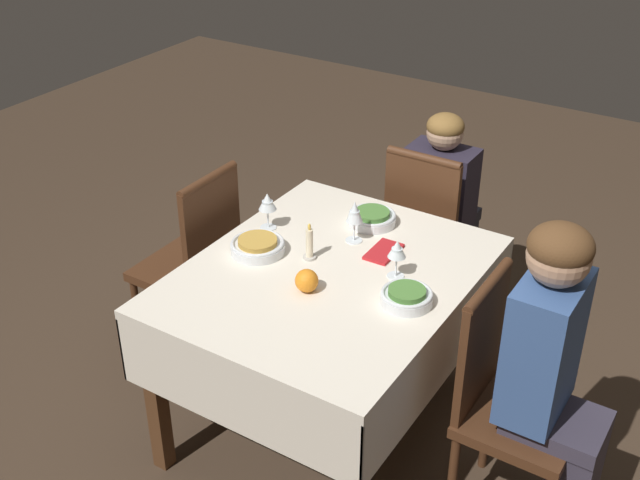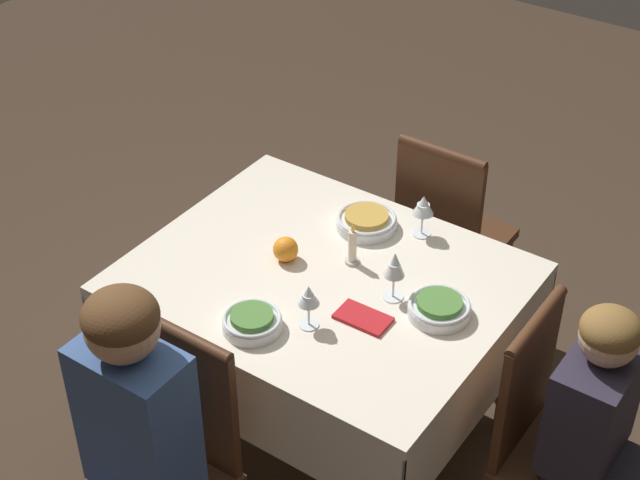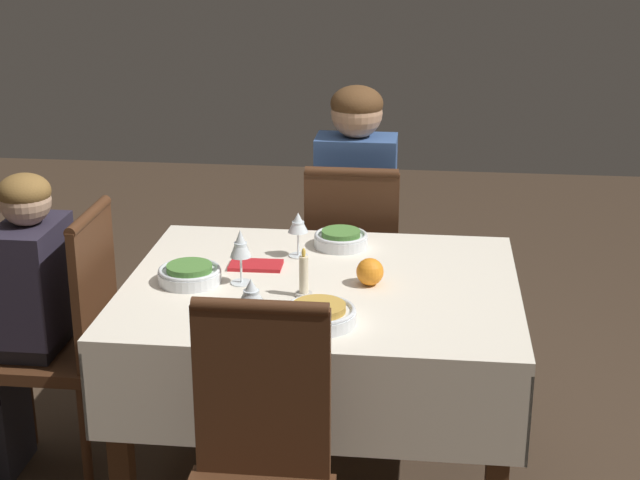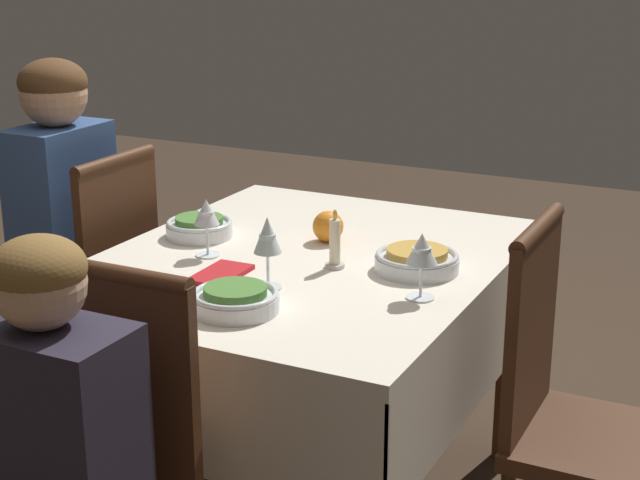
# 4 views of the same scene
# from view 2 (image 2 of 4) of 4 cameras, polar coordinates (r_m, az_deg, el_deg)

# --- Properties ---
(ground_plane) EXTENTS (8.00, 8.00, 0.00)m
(ground_plane) POSITION_cam_2_polar(r_m,az_deg,el_deg) (3.61, 0.15, -11.18)
(ground_plane) COLOR #3D2D21
(dining_table) EXTENTS (1.18, 0.96, 0.73)m
(dining_table) POSITION_cam_2_polar(r_m,az_deg,el_deg) (3.17, 0.16, -3.49)
(dining_table) COLOR silver
(dining_table) RESTS_ON ground_plane
(chair_north) EXTENTS (0.37, 0.37, 0.93)m
(chair_north) POSITION_cam_2_polar(r_m,az_deg,el_deg) (2.89, -8.73, -12.52)
(chair_north) COLOR #472816
(chair_north) RESTS_ON ground_plane
(chair_west) EXTENTS (0.37, 0.37, 0.93)m
(chair_west) POSITION_cam_2_polar(r_m,az_deg,el_deg) (2.98, 13.28, -11.19)
(chair_west) COLOR #472816
(chair_west) RESTS_ON ground_plane
(chair_south) EXTENTS (0.37, 0.37, 0.93)m
(chair_south) POSITION_cam_2_polar(r_m,az_deg,el_deg) (3.70, 7.44, 0.44)
(chair_south) COLOR #472816
(chair_south) RESTS_ON ground_plane
(person_adult_denim) EXTENTS (0.30, 0.34, 1.18)m
(person_adult_denim) POSITION_cam_2_polar(r_m,az_deg,el_deg) (2.70, -11.14, -12.09)
(person_adult_denim) COLOR #383342
(person_adult_denim) RESTS_ON ground_plane
(person_child_dark) EXTENTS (0.33, 0.30, 1.04)m
(person_child_dark) POSITION_cam_2_polar(r_m,az_deg,el_deg) (2.91, 16.31, -11.53)
(person_child_dark) COLOR #282833
(person_child_dark) RESTS_ON ground_plane
(bowl_north) EXTENTS (0.18, 0.18, 0.06)m
(bowl_north) POSITION_cam_2_polar(r_m,az_deg,el_deg) (2.90, -3.97, -4.75)
(bowl_north) COLOR silver
(bowl_north) RESTS_ON dining_table
(wine_glass_north) EXTENTS (0.07, 0.07, 0.15)m
(wine_glass_north) POSITION_cam_2_polar(r_m,az_deg,el_deg) (2.85, -0.67, -3.33)
(wine_glass_north) COLOR white
(wine_glass_north) RESTS_ON dining_table
(bowl_west) EXTENTS (0.19, 0.19, 0.06)m
(bowl_west) POSITION_cam_2_polar(r_m,az_deg,el_deg) (2.96, 6.95, -3.94)
(bowl_west) COLOR silver
(bowl_west) RESTS_ON dining_table
(wine_glass_west) EXTENTS (0.07, 0.07, 0.17)m
(wine_glass_west) POSITION_cam_2_polar(r_m,az_deg,el_deg) (2.95, 4.36, -1.53)
(wine_glass_west) COLOR white
(wine_glass_west) RESTS_ON dining_table
(bowl_south) EXTENTS (0.20, 0.20, 0.06)m
(bowl_south) POSITION_cam_2_polar(r_m,az_deg,el_deg) (3.30, 2.72, 1.11)
(bowl_south) COLOR silver
(bowl_south) RESTS_ON dining_table
(wine_glass_south) EXTENTS (0.07, 0.07, 0.15)m
(wine_glass_south) POSITION_cam_2_polar(r_m,az_deg,el_deg) (3.24, 6.03, 1.94)
(wine_glass_south) COLOR white
(wine_glass_south) RESTS_ON dining_table
(candle_centerpiece) EXTENTS (0.05, 0.05, 0.15)m
(candle_centerpiece) POSITION_cam_2_polar(r_m,az_deg,el_deg) (3.13, 1.90, -0.51)
(candle_centerpiece) COLOR beige
(candle_centerpiece) RESTS_ON dining_table
(orange_fruit) EXTENTS (0.08, 0.08, 0.08)m
(orange_fruit) POSITION_cam_2_polar(r_m,az_deg,el_deg) (3.15, -2.02, -0.54)
(orange_fruit) COLOR orange
(orange_fruit) RESTS_ON dining_table
(napkin_red_folded) EXTENTS (0.17, 0.10, 0.01)m
(napkin_red_folded) POSITION_cam_2_polar(r_m,az_deg,el_deg) (2.94, 2.52, -4.55)
(napkin_red_folded) COLOR red
(napkin_red_folded) RESTS_ON dining_table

